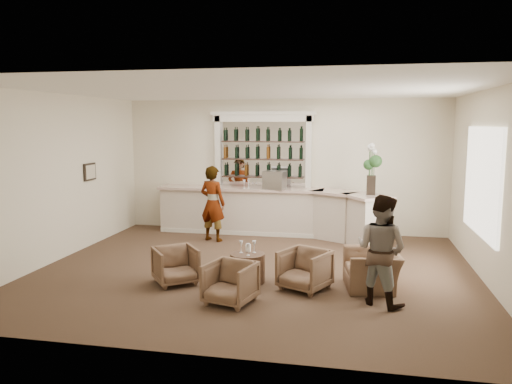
# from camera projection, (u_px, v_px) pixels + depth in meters

# --- Properties ---
(ground) EXTENTS (8.00, 8.00, 0.00)m
(ground) POSITION_uv_depth(u_px,v_px,m) (255.00, 270.00, 9.28)
(ground) COLOR #4E3727
(ground) RESTS_ON ground
(room_shell) EXTENTS (8.04, 7.02, 3.32)m
(room_shell) POSITION_uv_depth(u_px,v_px,m) (271.00, 143.00, 9.61)
(room_shell) COLOR beige
(room_shell) RESTS_ON ground
(bar_counter) EXTENTS (5.72, 1.80, 1.14)m
(bar_counter) POSITION_uv_depth(u_px,v_px,m) (273.00, 212.00, 12.14)
(bar_counter) COLOR beige
(bar_counter) RESTS_ON ground
(back_bar_alcove) EXTENTS (2.64, 0.25, 3.00)m
(back_bar_alcove) POSITION_uv_depth(u_px,v_px,m) (263.00, 151.00, 12.41)
(back_bar_alcove) COLOR white
(back_bar_alcove) RESTS_ON ground
(cocktail_table) EXTENTS (0.60, 0.60, 0.50)m
(cocktail_table) POSITION_uv_depth(u_px,v_px,m) (248.00, 268.00, 8.56)
(cocktail_table) COLOR #4B3120
(cocktail_table) RESTS_ON ground
(sommelier) EXTENTS (0.73, 0.59, 1.75)m
(sommelier) POSITION_uv_depth(u_px,v_px,m) (213.00, 204.00, 11.50)
(sommelier) COLOR gray
(sommelier) RESTS_ON ground
(guest) EXTENTS (1.02, 0.97, 1.67)m
(guest) POSITION_uv_depth(u_px,v_px,m) (381.00, 250.00, 7.45)
(guest) COLOR gray
(guest) RESTS_ON ground
(armchair_left) EXTENTS (0.96, 0.96, 0.63)m
(armchair_left) POSITION_uv_depth(u_px,v_px,m) (176.00, 265.00, 8.47)
(armchair_left) COLOR brown
(armchair_left) RESTS_ON ground
(armchair_center) EXTENTS (0.84, 0.85, 0.64)m
(armchair_center) POSITION_uv_depth(u_px,v_px,m) (230.00, 283.00, 7.54)
(armchair_center) COLOR brown
(armchair_center) RESTS_ON ground
(armchair_right) EXTENTS (0.96, 0.97, 0.67)m
(armchair_right) POSITION_uv_depth(u_px,v_px,m) (305.00, 270.00, 8.17)
(armchair_right) COLOR brown
(armchair_right) RESTS_ON ground
(armchair_far) EXTENTS (0.98, 1.08, 0.62)m
(armchair_far) POSITION_uv_depth(u_px,v_px,m) (372.00, 270.00, 8.23)
(armchair_far) COLOR brown
(armchair_far) RESTS_ON ground
(espresso_machine) EXTENTS (0.56, 0.49, 0.44)m
(espresso_machine) POSITION_uv_depth(u_px,v_px,m) (275.00, 180.00, 11.96)
(espresso_machine) COLOR silver
(espresso_machine) RESTS_ON bar_counter
(flower_vase) EXTENTS (0.30, 0.30, 1.13)m
(flower_vase) POSITION_uv_depth(u_px,v_px,m) (372.00, 166.00, 11.00)
(flower_vase) COLOR black
(flower_vase) RESTS_ON bar_counter
(wine_glass_bar_left) EXTENTS (0.07, 0.07, 0.21)m
(wine_glass_bar_left) POSITION_uv_depth(u_px,v_px,m) (249.00, 184.00, 12.16)
(wine_glass_bar_left) COLOR white
(wine_glass_bar_left) RESTS_ON bar_counter
(wine_glass_bar_right) EXTENTS (0.07, 0.07, 0.21)m
(wine_glass_bar_right) POSITION_uv_depth(u_px,v_px,m) (244.00, 184.00, 12.15)
(wine_glass_bar_right) COLOR white
(wine_glass_bar_right) RESTS_ON bar_counter
(wine_glass_tbl_a) EXTENTS (0.07, 0.07, 0.21)m
(wine_glass_tbl_a) POSITION_uv_depth(u_px,v_px,m) (241.00, 247.00, 8.57)
(wine_glass_tbl_a) COLOR white
(wine_glass_tbl_a) RESTS_ON cocktail_table
(wine_glass_tbl_b) EXTENTS (0.07, 0.07, 0.21)m
(wine_glass_tbl_b) POSITION_uv_depth(u_px,v_px,m) (254.00, 247.00, 8.57)
(wine_glass_tbl_b) COLOR white
(wine_glass_tbl_b) RESTS_ON cocktail_table
(wine_glass_tbl_c) EXTENTS (0.07, 0.07, 0.21)m
(wine_glass_tbl_c) POSITION_uv_depth(u_px,v_px,m) (248.00, 250.00, 8.38)
(wine_glass_tbl_c) COLOR white
(wine_glass_tbl_c) RESTS_ON cocktail_table
(napkin_holder) EXTENTS (0.08, 0.08, 0.12)m
(napkin_holder) POSITION_uv_depth(u_px,v_px,m) (248.00, 248.00, 8.66)
(napkin_holder) COLOR white
(napkin_holder) RESTS_ON cocktail_table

